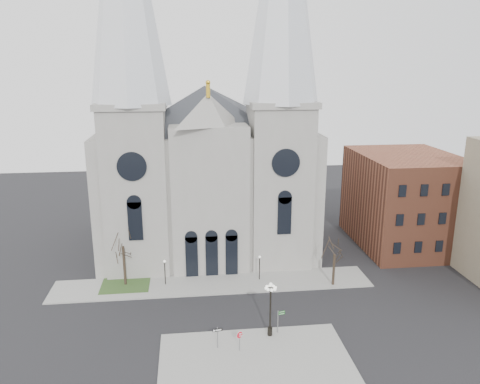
{
  "coord_description": "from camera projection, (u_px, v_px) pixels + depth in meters",
  "views": [
    {
      "loc": [
        -2.82,
        -43.09,
        26.92
      ],
      "look_at": [
        3.08,
        8.0,
        12.87
      ],
      "focal_mm": 35.0,
      "sensor_mm": 36.0,
      "label": 1
    }
  ],
  "objects": [
    {
      "name": "stop_sign",
      "position": [
        240.0,
        337.0,
        44.91
      ],
      "size": [
        0.75,
        0.16,
        2.1
      ],
      "rotation": [
        0.0,
        0.0,
        0.17
      ],
      "color": "slate",
      "rests_on": "sidewalk_near"
    },
    {
      "name": "one_way_sign",
      "position": [
        218.0,
        334.0,
        45.38
      ],
      "size": [
        0.97,
        0.21,
        2.23
      ],
      "rotation": [
        0.0,
        0.0,
        0.18
      ],
      "color": "slate",
      "rests_on": "sidewalk_near"
    },
    {
      "name": "tree_right",
      "position": [
        335.0,
        252.0,
        57.8
      ],
      "size": [
        3.2,
        3.2,
        6.0
      ],
      "color": "black",
      "rests_on": "ground"
    },
    {
      "name": "cathedral",
      "position": [
        206.0,
        127.0,
        65.74
      ],
      "size": [
        33.0,
        26.66,
        54.0
      ],
      "color": "gray",
      "rests_on": "ground"
    },
    {
      "name": "tree_left",
      "position": [
        123.0,
        244.0,
        57.51
      ],
      "size": [
        3.2,
        3.2,
        7.5
      ],
      "color": "black",
      "rests_on": "ground"
    },
    {
      "name": "ped_lamp_left",
      "position": [
        165.0,
        268.0,
        58.44
      ],
      "size": [
        0.32,
        0.32,
        3.26
      ],
      "color": "black",
      "rests_on": "sidewalk_far"
    },
    {
      "name": "globe_lamp",
      "position": [
        270.0,
        303.0,
        46.93
      ],
      "size": [
        1.27,
        1.27,
        5.88
      ],
      "rotation": [
        0.0,
        0.0,
        -0.0
      ],
      "color": "black",
      "rests_on": "sidewalk_near"
    },
    {
      "name": "ped_lamp_right",
      "position": [
        260.0,
        264.0,
        59.77
      ],
      "size": [
        0.32,
        0.32,
        3.26
      ],
      "color": "black",
      "rests_on": "sidewalk_far"
    },
    {
      "name": "bg_building_brick",
      "position": [
        405.0,
        200.0,
        71.25
      ],
      "size": [
        14.0,
        18.0,
        14.0
      ],
      "primitive_type": "cube",
      "color": "brown",
      "rests_on": "ground"
    },
    {
      "name": "sidewalk_near",
      "position": [
        255.0,
        358.0,
        44.22
      ],
      "size": [
        18.0,
        10.0,
        0.14
      ],
      "primitive_type": "cube",
      "color": "gray",
      "rests_on": "ground"
    },
    {
      "name": "street_name_sign",
      "position": [
        279.0,
        320.0,
        48.01
      ],
      "size": [
        0.79,
        0.19,
        2.5
      ],
      "rotation": [
        0.0,
        0.0,
        0.17
      ],
      "color": "slate",
      "rests_on": "sidewalk_near"
    },
    {
      "name": "ground",
      "position": [
        220.0,
        332.0,
        48.7
      ],
      "size": [
        160.0,
        160.0,
        0.0
      ],
      "primitive_type": "plane",
      "color": "black",
      "rests_on": "ground"
    },
    {
      "name": "sidewalk_far",
      "position": [
        213.0,
        284.0,
        59.22
      ],
      "size": [
        40.0,
        6.0,
        0.14
      ],
      "primitive_type": "cube",
      "color": "gray",
      "rests_on": "ground"
    },
    {
      "name": "grass_patch",
      "position": [
        126.0,
        285.0,
        58.96
      ],
      "size": [
        6.0,
        5.0,
        0.18
      ],
      "primitive_type": "cube",
      "color": "#304B20",
      "rests_on": "ground"
    }
  ]
}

